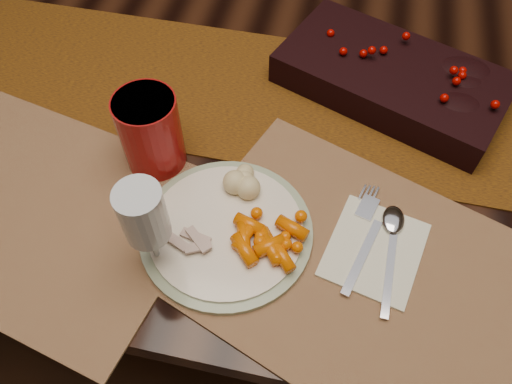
% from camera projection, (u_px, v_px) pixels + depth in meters
% --- Properties ---
extents(floor, '(5.00, 5.00, 0.00)m').
position_uv_depth(floor, '(277.00, 270.00, 1.51)').
color(floor, black).
rests_on(floor, ground).
extents(dining_table, '(1.80, 1.00, 0.75)m').
position_uv_depth(dining_table, '(282.00, 203.00, 1.20)').
color(dining_table, black).
rests_on(dining_table, floor).
extents(table_runner, '(1.55, 0.33, 0.00)m').
position_uv_depth(table_runner, '(316.00, 103.00, 0.87)').
color(table_runner, '#392107').
rests_on(table_runner, dining_table).
extents(centerpiece, '(0.43, 0.32, 0.08)m').
position_uv_depth(centerpiece, '(393.00, 74.00, 0.86)').
color(centerpiece, black).
rests_on(centerpiece, table_runner).
extents(placemat_main, '(0.59, 0.51, 0.00)m').
position_uv_depth(placemat_main, '(361.00, 272.00, 0.69)').
color(placemat_main, brown).
rests_on(placemat_main, dining_table).
extents(placemat_second, '(0.53, 0.44, 0.00)m').
position_uv_depth(placemat_second, '(40.00, 210.00, 0.75)').
color(placemat_second, brown).
rests_on(placemat_second, dining_table).
extents(dinner_plate, '(0.26, 0.26, 0.01)m').
position_uv_depth(dinner_plate, '(226.00, 231.00, 0.72)').
color(dinner_plate, '#F0E4CB').
rests_on(dinner_plate, placemat_main).
extents(baby_carrots, '(0.13, 0.12, 0.02)m').
position_uv_depth(baby_carrots, '(259.00, 240.00, 0.69)').
color(baby_carrots, '#DB5B00').
rests_on(baby_carrots, dinner_plate).
extents(mashed_potatoes, '(0.07, 0.06, 0.04)m').
position_uv_depth(mashed_potatoes, '(236.00, 177.00, 0.74)').
color(mashed_potatoes, beige).
rests_on(mashed_potatoes, dinner_plate).
extents(turkey_shreds, '(0.09, 0.08, 0.02)m').
position_uv_depth(turkey_shreds, '(187.00, 241.00, 0.69)').
color(turkey_shreds, '#CFB096').
rests_on(turkey_shreds, dinner_plate).
extents(napkin, '(0.15, 0.17, 0.01)m').
position_uv_depth(napkin, '(375.00, 250.00, 0.70)').
color(napkin, '#E8E9C9').
rests_on(napkin, placemat_main).
extents(fork, '(0.07, 0.17, 0.00)m').
position_uv_depth(fork, '(363.00, 243.00, 0.70)').
color(fork, white).
rests_on(fork, napkin).
extents(spoon, '(0.04, 0.16, 0.00)m').
position_uv_depth(spoon, '(390.00, 256.00, 0.69)').
color(spoon, '#B3B5D0').
rests_on(spoon, napkin).
extents(red_cup, '(0.11, 0.11, 0.13)m').
position_uv_depth(red_cup, '(151.00, 132.00, 0.75)').
color(red_cup, maroon).
rests_on(red_cup, placemat_main).
extents(wine_glass, '(0.08, 0.08, 0.16)m').
position_uv_depth(wine_glass, '(149.00, 230.00, 0.63)').
color(wine_glass, silver).
rests_on(wine_glass, dining_table).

